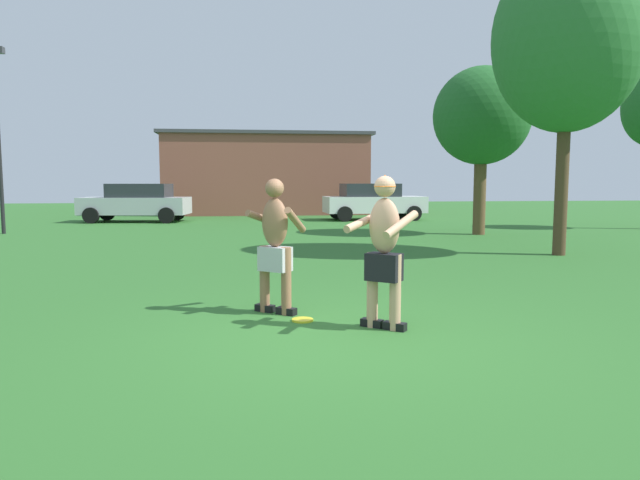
{
  "coord_description": "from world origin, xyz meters",
  "views": [
    {
      "loc": [
        -0.97,
        -6.0,
        1.69
      ],
      "look_at": [
        -0.02,
        1.37,
        0.92
      ],
      "focal_mm": 32.15,
      "sensor_mm": 36.0,
      "label": 1
    }
  ],
  "objects_px": {
    "car_silver_mid_lot": "(137,202)",
    "tree_left_field": "(482,117)",
    "player_with_cap": "(384,244)",
    "frisbee": "(303,320)",
    "car_white_near_post": "(373,201)",
    "tree_behind_players": "(568,39)",
    "player_in_gray": "(275,242)"
  },
  "relations": [
    {
      "from": "frisbee",
      "to": "tree_behind_players",
      "type": "distance_m",
      "value": 9.69
    },
    {
      "from": "player_with_cap",
      "to": "player_in_gray",
      "type": "distance_m",
      "value": 1.51
    },
    {
      "from": "tree_behind_players",
      "to": "tree_left_field",
      "type": "bearing_deg",
      "value": 87.54
    },
    {
      "from": "frisbee",
      "to": "car_white_near_post",
      "type": "xyz_separation_m",
      "value": [
        4.84,
        17.72,
        0.81
      ]
    },
    {
      "from": "player_with_cap",
      "to": "car_white_near_post",
      "type": "xyz_separation_m",
      "value": [
        3.96,
        18.2,
        -0.15
      ]
    },
    {
      "from": "car_silver_mid_lot",
      "to": "player_in_gray",
      "type": "bearing_deg",
      "value": -74.3
    },
    {
      "from": "player_with_cap",
      "to": "tree_left_field",
      "type": "bearing_deg",
      "value": 62.33
    },
    {
      "from": "car_white_near_post",
      "to": "tree_behind_players",
      "type": "relative_size",
      "value": 0.63
    },
    {
      "from": "player_in_gray",
      "to": "tree_behind_players",
      "type": "xyz_separation_m",
      "value": [
        6.74,
        4.97,
        3.89
      ]
    },
    {
      "from": "player_in_gray",
      "to": "car_silver_mid_lot",
      "type": "xyz_separation_m",
      "value": [
        -4.86,
        17.28,
        -0.09
      ]
    },
    {
      "from": "player_with_cap",
      "to": "frisbee",
      "type": "bearing_deg",
      "value": 151.64
    },
    {
      "from": "frisbee",
      "to": "tree_left_field",
      "type": "distance_m",
      "value": 12.99
    },
    {
      "from": "player_in_gray",
      "to": "tree_left_field",
      "type": "distance_m",
      "value": 12.54
    },
    {
      "from": "car_silver_mid_lot",
      "to": "player_with_cap",
      "type": "bearing_deg",
      "value": -71.67
    },
    {
      "from": "tree_left_field",
      "to": "player_with_cap",
      "type": "bearing_deg",
      "value": -117.67
    },
    {
      "from": "car_silver_mid_lot",
      "to": "car_white_near_post",
      "type": "bearing_deg",
      "value": -0.13
    },
    {
      "from": "tree_left_field",
      "to": "car_silver_mid_lot",
      "type": "bearing_deg",
      "value": 148.6
    },
    {
      "from": "tree_left_field",
      "to": "frisbee",
      "type": "bearing_deg",
      "value": -122.29
    },
    {
      "from": "car_white_near_post",
      "to": "tree_behind_players",
      "type": "distance_m",
      "value": 13.01
    },
    {
      "from": "player_with_cap",
      "to": "car_white_near_post",
      "type": "distance_m",
      "value": 18.62
    },
    {
      "from": "player_in_gray",
      "to": "tree_behind_players",
      "type": "distance_m",
      "value": 9.23
    },
    {
      "from": "car_silver_mid_lot",
      "to": "tree_left_field",
      "type": "bearing_deg",
      "value": -31.4
    },
    {
      "from": "frisbee",
      "to": "tree_left_field",
      "type": "bearing_deg",
      "value": 57.71
    },
    {
      "from": "player_with_cap",
      "to": "car_silver_mid_lot",
      "type": "relative_size",
      "value": 0.39
    },
    {
      "from": "player_with_cap",
      "to": "car_silver_mid_lot",
      "type": "height_order",
      "value": "player_with_cap"
    },
    {
      "from": "player_with_cap",
      "to": "frisbee",
      "type": "height_order",
      "value": "player_with_cap"
    },
    {
      "from": "player_in_gray",
      "to": "tree_behind_players",
      "type": "relative_size",
      "value": 0.25
    },
    {
      "from": "player_in_gray",
      "to": "frisbee",
      "type": "bearing_deg",
      "value": -57.44
    },
    {
      "from": "car_white_near_post",
      "to": "player_with_cap",
      "type": "bearing_deg",
      "value": -102.28
    },
    {
      "from": "frisbee",
      "to": "car_silver_mid_lot",
      "type": "distance_m",
      "value": 18.49
    },
    {
      "from": "player_with_cap",
      "to": "tree_left_field",
      "type": "height_order",
      "value": "tree_left_field"
    },
    {
      "from": "car_white_near_post",
      "to": "frisbee",
      "type": "bearing_deg",
      "value": -105.28
    }
  ]
}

